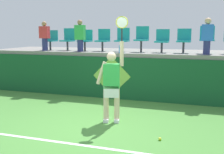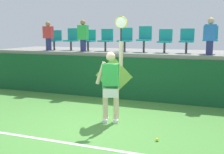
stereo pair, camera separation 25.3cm
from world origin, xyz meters
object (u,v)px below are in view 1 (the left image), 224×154
Objects in this scene: stadium_chair_3 at (103,39)px; stadium_chair_7 at (184,39)px; spectator_1 at (207,36)px; spectator_2 at (45,36)px; water_bottle at (120,49)px; stadium_chair_5 at (142,38)px; stadium_chair_4 at (123,39)px; stadium_chair_8 at (207,38)px; spectator_0 at (80,35)px; stadium_chair_6 at (162,40)px; stadium_chair_0 at (51,39)px; stadium_chair_1 at (68,38)px; stadium_chair_2 at (86,39)px; tennis_ball at (160,139)px; tennis_player at (112,83)px.

stadium_chair_7 is (2.76, -0.00, 0.01)m from stadium_chair_3.
spectator_1 is 5.54m from spectator_2.
water_bottle is 2.95m from spectator_2.
stadium_chair_5 reaches higher than water_bottle.
stadium_chair_4 is (0.71, 0.00, 0.02)m from stadium_chair_3.
water_bottle is 2.75m from stadium_chair_8.
spectator_1 is (3.46, -0.43, 0.14)m from stadium_chair_3.
spectator_1 is (0.70, -0.42, 0.13)m from stadium_chair_7.
water_bottle is at bearing -9.26° from spectator_0.
stadium_chair_7 is at bearing 20.15° from water_bottle.
stadium_chair_6 is (0.69, -0.00, -0.06)m from stadium_chair_5.
spectator_1 reaches higher than stadium_chair_4.
spectator_2 is (-5.54, -0.02, -0.03)m from spectator_1.
stadium_chair_5 is at bearing 179.93° from stadium_chair_8.
stadium_chair_7 is at bearing 0.02° from stadium_chair_0.
stadium_chair_2 is (0.69, -0.01, -0.02)m from stadium_chair_1.
stadium_chair_3 is at bearing 172.99° from spectator_1.
tennis_ball is 5.17m from spectator_0.
stadium_chair_4 is 2.75m from stadium_chair_8.
tennis_ball is 0.08× the size of stadium_chair_5.
water_bottle is at bearing -164.88° from stadium_chair_8.
stadium_chair_1 is at bearing 179.97° from stadium_chair_8.
stadium_chair_7 is (2.05, -0.00, -0.01)m from stadium_chair_4.
tennis_player is 3.12× the size of stadium_chair_1.
stadium_chair_8 is (3.46, 0.00, 0.07)m from stadium_chair_3.
stadium_chair_8 is 4.16m from spectator_0.
tennis_player is 2.41× the size of spectator_2.
spectator_0 is (-2.01, 2.62, 1.09)m from tennis_player.
spectator_1 reaches higher than stadium_chair_7.
stadium_chair_5 is 1.00× the size of stadium_chair_8.
stadium_chair_5 is 2.13m from spectator_1.
spectator_2 is at bearing -179.80° from spectator_1.
water_bottle is at bearing -80.19° from stadium_chair_4.
stadium_chair_0 is 0.96× the size of stadium_chair_6.
stadium_chair_2 reaches higher than tennis_ball.
stadium_chair_7 reaches higher than tennis_ball.
spectator_0 is (-1.50, 0.25, 0.43)m from water_bottle.
spectator_1 reaches higher than spectator_0.
stadium_chair_1 is 0.85m from spectator_2.
tennis_ball is at bearing -72.36° from stadium_chair_5.
stadium_chair_5 reaches higher than stadium_chair_3.
spectator_0 is at bearing -170.41° from stadium_chair_6.
tennis_player is 1.78m from tennis_ball.
spectator_2 is at bearing -173.89° from stadium_chair_6.
stadium_chair_2 is at bearing -179.99° from stadium_chair_6.
stadium_chair_0 is at bearing 161.86° from spectator_0.
tennis_player is 3.50m from stadium_chair_3.
spectator_2 is at bearing -170.87° from stadium_chair_4.
stadium_chair_7 is (4.84, 0.00, 0.03)m from stadium_chair_0.
spectator_0 reaches higher than tennis_ball.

